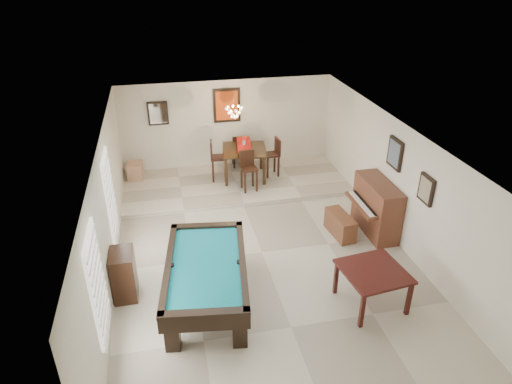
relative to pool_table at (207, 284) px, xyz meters
name	(u,v)px	position (x,y,z in m)	size (l,w,h in m)	color
ground_plane	(262,253)	(1.32, 1.33, -0.44)	(6.00, 9.00, 0.02)	beige
wall_back	(227,125)	(1.32, 5.83, 0.87)	(6.00, 0.04, 2.60)	silver
wall_front	(350,382)	(1.32, -3.17, 0.87)	(6.00, 0.04, 2.60)	silver
wall_left	(107,215)	(-1.68, 1.33, 0.87)	(0.04, 9.00, 2.60)	silver
wall_right	(400,185)	(4.32, 1.33, 0.87)	(0.04, 9.00, 2.60)	silver
ceiling	(263,138)	(1.32, 1.33, 2.17)	(6.00, 9.00, 0.04)	white
dining_step	(236,183)	(1.32, 4.58, -0.37)	(6.00, 2.50, 0.12)	beige
window_left_front	(97,284)	(-1.65, -0.87, 0.97)	(0.06, 1.00, 1.70)	white
window_left_rear	(110,196)	(-1.65, 1.93, 0.97)	(0.06, 1.00, 1.70)	white
pool_table	(207,284)	(0.00, 0.00, 0.00)	(1.40, 2.59, 0.86)	black
square_table	(371,287)	(2.88, -0.63, -0.06)	(1.07, 1.07, 0.74)	black
upright_piano	(371,208)	(3.89, 1.65, 0.18)	(0.82, 1.46, 1.22)	brown
piano_bench	(340,225)	(3.19, 1.65, -0.18)	(0.36, 0.91, 0.51)	brown
apothecary_chest	(124,274)	(-1.46, 0.54, 0.04)	(0.42, 0.62, 0.94)	black
dining_table	(244,161)	(1.61, 4.81, 0.17)	(1.16, 1.16, 0.96)	black
flower_vase	(244,140)	(1.61, 4.81, 0.78)	(0.15, 0.15, 0.25)	#B6230F
dining_chair_south	(249,171)	(1.58, 4.02, 0.22)	(0.39, 0.39, 1.06)	black
dining_chair_north	(238,150)	(1.58, 5.58, 0.17)	(0.36, 0.36, 0.97)	black
dining_chair_west	(219,161)	(0.90, 4.81, 0.25)	(0.41, 0.41, 1.12)	black
dining_chair_east	(271,157)	(2.37, 4.78, 0.22)	(0.40, 0.40, 1.07)	black
corner_bench	(135,171)	(-1.35, 5.37, -0.09)	(0.39, 0.49, 0.44)	tan
chandelier	(234,108)	(1.32, 4.53, 1.77)	(0.44, 0.44, 0.60)	#FFE5B2
back_painting	(227,105)	(1.32, 5.79, 1.47)	(0.75, 0.06, 0.95)	#D84C14
back_mirror	(158,113)	(-0.58, 5.79, 1.37)	(0.55, 0.06, 0.65)	white
right_picture_upper	(395,153)	(4.28, 1.63, 1.47)	(0.06, 0.55, 0.65)	slate
right_picture_lower	(426,189)	(4.28, 0.33, 1.27)	(0.06, 0.45, 0.55)	gray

